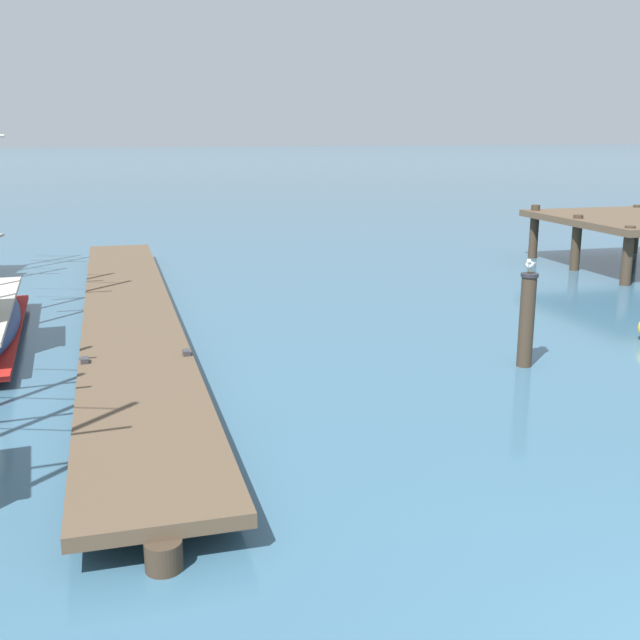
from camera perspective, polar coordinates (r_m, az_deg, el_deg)
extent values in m
cube|color=brown|center=(16.27, -14.06, 0.56)|extent=(2.17, 18.58, 0.16)
cylinder|color=#3D3023|center=(7.64, -11.60, -16.83)|extent=(0.36, 0.36, 0.29)
cylinder|color=#3D3023|center=(11.87, -13.27, -5.49)|extent=(0.36, 0.36, 0.29)
cylinder|color=#3D3023|center=(16.33, -14.02, -0.20)|extent=(0.36, 0.36, 0.29)
cylinder|color=#3D3023|center=(20.86, -14.44, 2.80)|extent=(0.36, 0.36, 0.29)
cylinder|color=#3D3023|center=(25.43, -14.72, 4.73)|extent=(0.36, 0.36, 0.29)
cube|color=#333338|center=(12.66, -17.17, -2.88)|extent=(0.12, 0.20, 0.08)
cube|color=#333338|center=(12.70, -9.94, -2.41)|extent=(0.12, 0.20, 0.08)
cube|color=brown|center=(24.84, 22.40, 6.94)|extent=(4.63, 5.63, 0.20)
cylinder|color=#3D3023|center=(21.91, 21.98, 4.47)|extent=(0.28, 0.28, 1.59)
cylinder|color=#3D3023|center=(25.75, 15.69, 6.38)|extent=(0.28, 0.28, 1.71)
cylinder|color=#3D3023|center=(27.92, 22.49, 6.29)|extent=(0.28, 0.28, 1.62)
cylinder|color=#3D3023|center=(23.79, 18.59, 5.49)|extent=(0.28, 0.28, 1.64)
cylinder|color=#3D3023|center=(13.70, 15.18, -0.02)|extent=(0.26, 0.26, 1.66)
cylinder|color=#28282D|center=(13.53, 15.39, 3.26)|extent=(0.30, 0.30, 0.06)
cylinder|color=gold|center=(13.52, 15.51, 3.52)|extent=(0.01, 0.01, 0.07)
cylinder|color=gold|center=(13.53, 15.31, 3.54)|extent=(0.01, 0.01, 0.07)
ellipsoid|color=white|center=(13.50, 15.44, 3.97)|extent=(0.28, 0.28, 0.13)
ellipsoid|color=silver|center=(13.51, 15.69, 4.00)|extent=(0.19, 0.19, 0.09)
ellipsoid|color=#383838|center=(13.62, 15.78, 4.04)|extent=(0.07, 0.07, 0.04)
ellipsoid|color=silver|center=(13.53, 15.24, 4.04)|extent=(0.19, 0.19, 0.09)
ellipsoid|color=#383838|center=(13.64, 15.37, 4.09)|extent=(0.07, 0.07, 0.04)
cone|color=white|center=(13.65, 15.59, 4.06)|extent=(0.11, 0.11, 0.07)
sphere|color=white|center=(13.38, 15.34, 4.25)|extent=(0.08, 0.08, 0.08)
cone|color=gold|center=(13.33, 15.29, 4.20)|extent=(0.05, 0.05, 0.02)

